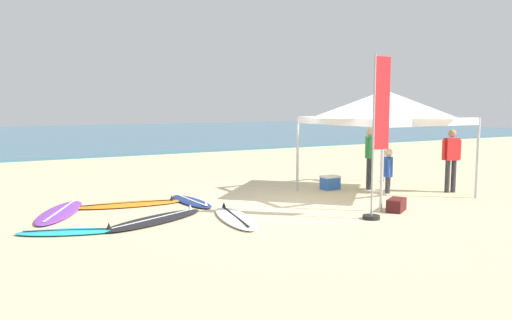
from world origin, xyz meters
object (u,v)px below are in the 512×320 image
Objects in this scene: surfboard_white at (235,218)px; cooler_box at (330,183)px; surfboard_navy at (191,201)px; gear_bag_near_tent at (396,205)px; person_red at (451,156)px; surfboard_black at (155,220)px; canopy_tent at (385,104)px; surfboard_purple at (60,212)px; surfboard_cyan at (68,232)px; banner_flag at (377,144)px; person_blue at (388,169)px; person_green at (369,154)px; surfboard_orange at (129,204)px.

cooler_box reaches higher than surfboard_white.
gear_bag_near_tent reaches higher than surfboard_navy.
person_red is 3.32m from cooler_box.
surfboard_white is 2.10m from surfboard_navy.
surfboard_black is at bearing -166.72° from cooler_box.
canopy_tent is 1.29× the size of surfboard_purple.
surfboard_cyan is 0.55× the size of banner_flag.
person_blue is 2.46m from gear_bag_near_tent.
surfboard_navy is (-4.90, 1.41, -2.35)m from canopy_tent.
person_red is 1.00× the size of person_green.
person_green reaches higher than person_blue.
surfboard_cyan is 8.36m from person_green.
surfboard_white is at bearing -171.84° from canopy_tent.
surfboard_white is 3.32m from banner_flag.
surfboard_navy is at bearing 138.67° from gear_bag_near_tent.
person_red reaches higher than surfboard_black.
person_red is (8.08, -0.68, 0.95)m from surfboard_black.
person_blue is at bearing 8.59° from surfboard_white.
surfboard_navy is 4.67m from banner_flag.
surfboard_orange is at bearing 163.61° from surfboard_navy.
surfboard_white is at bearing 162.92° from gear_bag_near_tent.
banner_flag is at bearing -43.59° from surfboard_orange.
canopy_tent is 2.65m from cooler_box.
cooler_box is at bearing 121.09° from canopy_tent.
surfboard_white is at bearing 151.68° from banner_flag.
cooler_box is (4.13, -0.14, 0.16)m from surfboard_navy.
surfboard_black is 1.86m from surfboard_orange.
person_green is 3.09m from gear_bag_near_tent.
surfboard_purple and surfboard_navy have the same top height.
canopy_tent is 1.98× the size of person_green.
canopy_tent is 3.14m from banner_flag.
person_blue reaches higher than surfboard_purple.
surfboard_orange is 1.52× the size of person_green.
surfboard_black and surfboard_navy have the same top height.
person_blue is 2.40× the size of cooler_box.
surfboard_orange is 4.32× the size of gear_bag_near_tent.
banner_flag is (5.65, -3.79, 1.54)m from surfboard_purple.
person_green is at bearing -6.51° from surfboard_purple.
surfboard_purple is 4.36× the size of gear_bag_near_tent.
gear_bag_near_tent reaches higher than surfboard_white.
person_blue reaches higher than surfboard_white.
surfboard_orange is 0.76× the size of banner_flag.
surfboard_black is 1.00× the size of surfboard_orange.
surfboard_navy is 0.58× the size of banner_flag.
surfboard_orange is at bearing 121.12° from surfboard_white.
surfboard_purple is 2.35m from surfboard_black.
banner_flag is 5.67× the size of gear_bag_near_tent.
canopy_tent is 5.39m from surfboard_white.
surfboard_cyan is 8.31m from person_blue.
banner_flag is (2.69, -3.49, 1.54)m from surfboard_navy.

